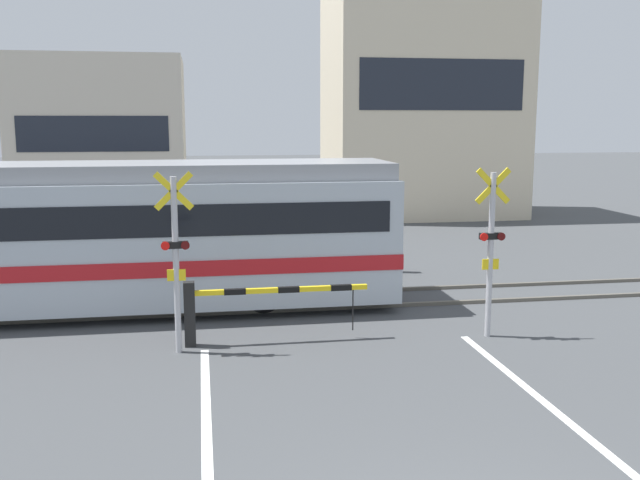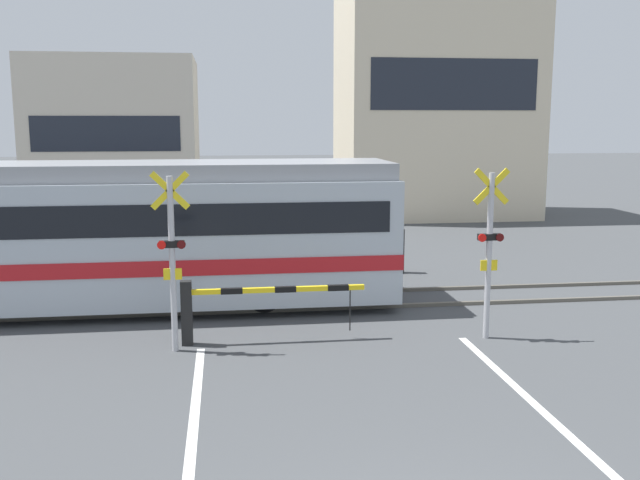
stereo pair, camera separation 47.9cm
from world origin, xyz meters
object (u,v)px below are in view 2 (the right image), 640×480
at_px(crossing_barrier_far, 372,245).
at_px(crossing_signal_right, 489,246).
at_px(pedestrian, 307,226).
at_px(crossing_signal_left, 172,253).
at_px(commuter_train, 40,233).
at_px(crossing_barrier_near, 229,302).

relative_size(crossing_barrier_far, crossing_signal_right, 1.06).
relative_size(crossing_barrier_far, pedestrian, 1.88).
bearing_deg(crossing_signal_right, crossing_signal_left, 180.00).
bearing_deg(crossing_barrier_far, pedestrian, 130.32).
xyz_separation_m(commuter_train, crossing_barrier_near, (3.96, -2.77, -0.94)).
relative_size(crossing_barrier_near, pedestrian, 1.88).
height_order(commuter_train, crossing_signal_right, crossing_signal_right).
distance_m(commuter_train, crossing_barrier_far, 8.34).
xyz_separation_m(crossing_signal_left, pedestrian, (3.28, 7.75, -0.73)).
distance_m(crossing_barrier_near, pedestrian, 7.78).
distance_m(crossing_signal_right, pedestrian, 8.18).
bearing_deg(commuter_train, pedestrian, 36.60).
distance_m(commuter_train, pedestrian, 7.83).
bearing_deg(crossing_barrier_far, crossing_signal_right, -80.67).
distance_m(commuter_train, crossing_barrier_near, 4.92).
distance_m(crossing_barrier_near, crossing_signal_left, 1.44).
bearing_deg(pedestrian, crossing_barrier_near, -107.24).
height_order(crossing_barrier_near, crossing_signal_right, crossing_signal_right).
bearing_deg(crossing_barrier_far, commuter_train, -159.90).
bearing_deg(crossing_signal_left, crossing_signal_right, 0.00).
bearing_deg(crossing_barrier_near, crossing_signal_right, -3.97).
distance_m(crossing_signal_left, pedestrian, 8.45).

